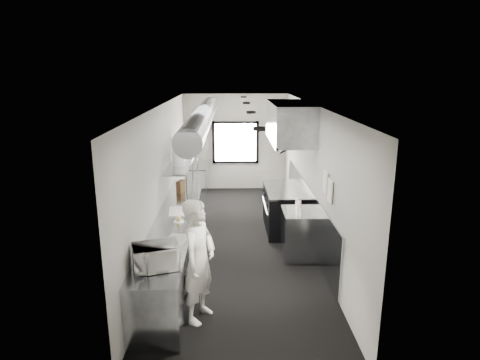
{
  "coord_description": "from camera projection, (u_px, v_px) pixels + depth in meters",
  "views": [
    {
      "loc": [
        -0.15,
        -7.98,
        3.46
      ],
      "look_at": [
        0.03,
        -0.2,
        1.38
      ],
      "focal_mm": 30.98,
      "sensor_mm": 36.0,
      "label": 1
    }
  ],
  "objects": [
    {
      "name": "microwave",
      "position": [
        156.0,
        257.0,
        5.48
      ],
      "size": [
        0.66,
        0.57,
        0.33
      ],
      "primitive_type": "imported",
      "rotation": [
        0.0,
        0.0,
        0.31
      ],
      "color": "white",
      "rests_on": "prep_counter"
    },
    {
      "name": "knife_block",
      "position": [
        181.0,
        186.0,
        8.91
      ],
      "size": [
        0.17,
        0.26,
        0.26
      ],
      "primitive_type": "cube",
      "rotation": [
        0.0,
        0.0,
        -0.32
      ],
      "color": "brown",
      "rests_on": "prep_counter"
    },
    {
      "name": "wall_front",
      "position": [
        246.0,
        271.0,
        4.38
      ],
      "size": [
        3.0,
        0.02,
        2.8
      ],
      "primitive_type": "cube",
      "color": "#B0ADA6",
      "rests_on": "floor"
    },
    {
      "name": "range",
      "position": [
        284.0,
        209.0,
        9.19
      ],
      "size": [
        0.88,
        1.6,
        0.94
      ],
      "color": "black",
      "rests_on": "floor"
    },
    {
      "name": "bottle_station",
      "position": [
        299.0,
        234.0,
        7.84
      ],
      "size": [
        0.65,
        0.8,
        0.9
      ],
      "primitive_type": "cube",
      "color": "gray",
      "rests_on": "floor"
    },
    {
      "name": "squeeze_bottle_c",
      "position": [
        299.0,
        206.0,
        7.74
      ],
      "size": [
        0.08,
        0.08,
        0.2
      ],
      "primitive_type": "cylinder",
      "rotation": [
        0.0,
        0.0,
        -0.16
      ],
      "color": "white",
      "rests_on": "bottle_station"
    },
    {
      "name": "plate_stack_d",
      "position": [
        185.0,
        144.0,
        9.74
      ],
      "size": [
        0.33,
        0.33,
        0.39
      ],
      "primitive_type": "cylinder",
      "rotation": [
        0.0,
        0.0,
        -0.39
      ],
      "color": "white",
      "rests_on": "pass_shelf"
    },
    {
      "name": "deli_tub_b",
      "position": [
        149.0,
        250.0,
        5.94
      ],
      "size": [
        0.2,
        0.2,
        0.11
      ],
      "primitive_type": "cylinder",
      "rotation": [
        0.0,
        0.0,
        0.34
      ],
      "color": "#A4AC9E",
      "rests_on": "prep_counter"
    },
    {
      "name": "wall_back",
      "position": [
        236.0,
        142.0,
        12.11
      ],
      "size": [
        3.0,
        0.02,
        2.8
      ],
      "primitive_type": "cube",
      "color": "#B0ADA6",
      "rests_on": "floor"
    },
    {
      "name": "floor",
      "position": [
        238.0,
        241.0,
        8.61
      ],
      "size": [
        3.0,
        8.0,
        0.01
      ],
      "primitive_type": "cube",
      "color": "black",
      "rests_on": "ground"
    },
    {
      "name": "cutting_board",
      "position": [
        180.0,
        211.0,
        7.71
      ],
      "size": [
        0.47,
        0.59,
        0.02
      ],
      "primitive_type": "cube",
      "rotation": [
        0.0,
        0.0,
        0.11
      ],
      "color": "white",
      "rests_on": "prep_counter"
    },
    {
      "name": "wall_right",
      "position": [
        313.0,
        176.0,
        8.28
      ],
      "size": [
        0.02,
        8.0,
        2.8
      ],
      "primitive_type": "cube",
      "color": "#B0ADA6",
      "rests_on": "floor"
    },
    {
      "name": "notice_sheet_a",
      "position": [
        325.0,
        182.0,
        7.07
      ],
      "size": [
        0.02,
        0.28,
        0.38
      ],
      "primitive_type": "cube",
      "color": "white",
      "rests_on": "wall_right"
    },
    {
      "name": "service_window",
      "position": [
        236.0,
        143.0,
        12.08
      ],
      "size": [
        1.36,
        0.05,
        1.25
      ],
      "color": "white",
      "rests_on": "wall_back"
    },
    {
      "name": "line_cook",
      "position": [
        199.0,
        261.0,
        5.74
      ],
      "size": [
        0.65,
        0.77,
        1.78
      ],
      "primitive_type": "imported",
      "rotation": [
        0.0,
        0.0,
        1.16
      ],
      "color": "silver",
      "rests_on": "floor"
    },
    {
      "name": "squeeze_bottle_e",
      "position": [
        297.0,
        202.0,
        8.0
      ],
      "size": [
        0.08,
        0.08,
        0.18
      ],
      "primitive_type": "cylinder",
      "rotation": [
        0.0,
        0.0,
        0.4
      ],
      "color": "white",
      "rests_on": "bottle_station"
    },
    {
      "name": "far_work_table",
      "position": [
        195.0,
        181.0,
        11.56
      ],
      "size": [
        0.7,
        1.2,
        0.9
      ],
      "primitive_type": "cube",
      "color": "gray",
      "rests_on": "floor"
    },
    {
      "name": "wall_cladding",
      "position": [
        307.0,
        211.0,
        8.79
      ],
      "size": [
        0.03,
        5.5,
        1.1
      ],
      "primitive_type": "cube",
      "color": "gray",
      "rests_on": "wall_right"
    },
    {
      "name": "prep_counter",
      "position": [
        179.0,
        231.0,
        7.98
      ],
      "size": [
        0.7,
        6.0,
        0.9
      ],
      "primitive_type": "cube",
      "color": "gray",
      "rests_on": "floor"
    },
    {
      "name": "squeeze_bottle_d",
      "position": [
        297.0,
        205.0,
        7.81
      ],
      "size": [
        0.06,
        0.06,
        0.16
      ],
      "primitive_type": "cylinder",
      "rotation": [
        0.0,
        0.0,
        0.23
      ],
      "color": "white",
      "rests_on": "bottle_station"
    },
    {
      "name": "pastry",
      "position": [
        179.0,
        218.0,
        7.17
      ],
      "size": [
        0.1,
        0.1,
        0.1
      ],
      "primitive_type": "sphere",
      "color": "#D4BB6F",
      "rests_on": "small_plate"
    },
    {
      "name": "wall_left",
      "position": [
        163.0,
        177.0,
        8.21
      ],
      "size": [
        0.02,
        8.0,
        2.8
      ],
      "primitive_type": "cube",
      "color": "#B0ADA6",
      "rests_on": "floor"
    },
    {
      "name": "ceiling",
      "position": [
        238.0,
        105.0,
        7.89
      ],
      "size": [
        3.0,
        8.0,
        0.01
      ],
      "primitive_type": "cube",
      "color": "silver",
      "rests_on": "wall_back"
    },
    {
      "name": "plate_stack_c",
      "position": [
        183.0,
        149.0,
        9.29
      ],
      "size": [
        0.24,
        0.24,
        0.33
      ],
      "primitive_type": "cylinder",
      "rotation": [
        0.0,
        0.0,
        0.04
      ],
      "color": "white",
      "rests_on": "pass_shelf"
    },
    {
      "name": "squeeze_bottle_b",
      "position": [
        298.0,
        210.0,
        7.53
      ],
      "size": [
        0.06,
        0.06,
        0.16
      ],
      "primitive_type": "cylinder",
      "rotation": [
        0.0,
        0.0,
        0.07
      ],
      "color": "white",
      "rests_on": "bottle_station"
    },
    {
      "name": "small_plate",
      "position": [
        179.0,
        222.0,
        7.18
      ],
      "size": [
        0.21,
        0.21,
        0.01
      ],
      "primitive_type": "cylinder",
      "rotation": [
        0.0,
        0.0,
        0.16
      ],
      "color": "white",
      "rests_on": "prep_counter"
    },
    {
      "name": "squeeze_bottle_a",
      "position": [
        301.0,
        212.0,
        7.45
      ],
      "size": [
        0.07,
        0.07,
        0.16
      ],
      "primitive_type": "cylinder",
      "rotation": [
        0.0,
        0.0,
        -0.34
      ],
      "color": "white",
      "rests_on": "bottle_station"
    },
    {
      "name": "notice_sheet_b",
      "position": [
        330.0,
        191.0,
        6.75
      ],
      "size": [
        0.02,
        0.28,
        0.38
      ],
      "primitive_type": "cube",
      "color": "white",
      "rests_on": "wall_right"
    },
    {
      "name": "newspaper",
      "position": [
        177.0,
        240.0,
        6.43
      ],
      "size": [
        0.47,
        0.52,
        0.01
      ],
      "primitive_type": "cube",
      "rotation": [
        0.0,
        0.0,
        -0.31
      ],
      "color": "silver",
      "rests_on": "prep_counter"
    },
    {
      "name": "hvac_duct",
      "position": [
        203.0,
        116.0,
        8.32
      ],
      "size": [
        0.4,
        6.4,
        0.4
      ],
      "primitive_type": "cylinder",
      "rotation": [
        1.57,
        0.0,
        0.0
      ],
      "color": "gray",
      "rests_on": "ceiling"
    },
    {
      "name": "pass_shelf",
      "position": [
        184.0,
        160.0,
        9.15
      ],
      "size": [
        0.45,
        3.0,
        0.68
      ],
      "color": "gray",
      "rests_on": "prep_counter"
    },
    {
      "name": "plate_stack_b",
      "position": [
        182.0,
        153.0,
        8.9
      ],
      "size": [
        0.29,
        0.29,
        0.29
      ],
      "primitive_type": "cylinder",
      "rotation": [
        0.0,
        0.0,
        -0.34
      ],
      "color": "white",
      "rests_on": "pass_shelf"
    },
    {
      "name": "deli_tub_a",
      "position": [
        154.0,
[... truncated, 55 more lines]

